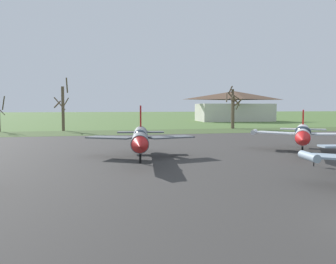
# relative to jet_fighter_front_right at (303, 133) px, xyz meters

# --- Properties ---
(asphalt_apron) EXTENTS (75.87, 56.81, 0.05)m
(asphalt_apron) POSITION_rel_jet_fighter_front_right_xyz_m (-9.29, -3.10, -1.90)
(asphalt_apron) COLOR #383533
(asphalt_apron) RESTS_ON ground
(grass_verge_strip) EXTENTS (135.87, 12.00, 0.06)m
(grass_verge_strip) POSITION_rel_jet_fighter_front_right_xyz_m (-9.29, 31.30, -1.90)
(grass_verge_strip) COLOR #3F542A
(grass_verge_strip) RESTS_ON ground
(jet_fighter_front_right) EXTENTS (10.60, 12.80, 4.16)m
(jet_fighter_front_right) POSITION_rel_jet_fighter_front_right_xyz_m (0.00, 0.00, 0.00)
(jet_fighter_front_right) COLOR silver
(jet_fighter_front_right) RESTS_ON ground
(info_placard_front_right) EXTENTS (0.53, 0.31, 0.93)m
(info_placard_front_right) POSITION_rel_jet_fighter_front_right_xyz_m (-3.87, -7.20, -1.35)
(info_placard_front_right) COLOR black
(info_placard_front_right) RESTS_ON ground
(jet_fighter_rear_center) EXTENTS (9.60, 13.32, 4.61)m
(jet_fighter_rear_center) POSITION_rel_jet_fighter_front_right_xyz_m (-15.91, -0.58, -0.02)
(jet_fighter_rear_center) COLOR #565B60
(jet_fighter_rear_center) RESTS_ON ground
(bare_tree_center) EXTENTS (2.75, 3.17, 9.81)m
(bare_tree_center) POSITION_rel_jet_fighter_front_right_xyz_m (-24.45, 38.19, 2.57)
(bare_tree_center) COLOR brown
(bare_tree_center) RESTS_ON ground
(bare_tree_right_of_center) EXTENTS (2.75, 3.03, 7.15)m
(bare_tree_right_of_center) POSITION_rel_jet_fighter_front_right_xyz_m (8.95, 36.83, 2.00)
(bare_tree_right_of_center) COLOR brown
(bare_tree_right_of_center) RESTS_ON ground
(bare_tree_far_right) EXTENTS (3.21, 3.15, 8.91)m
(bare_tree_far_right) POSITION_rel_jet_fighter_front_right_xyz_m (9.64, 39.26, 2.71)
(bare_tree_far_right) COLOR brown
(bare_tree_far_right) RESTS_ON ground
(visitor_building) EXTENTS (24.37, 13.99, 9.35)m
(visitor_building) POSITION_rel_jet_fighter_front_right_xyz_m (25.11, 73.38, 2.63)
(visitor_building) COLOR beige
(visitor_building) RESTS_ON ground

